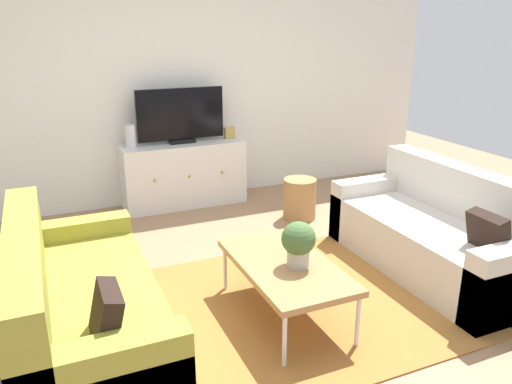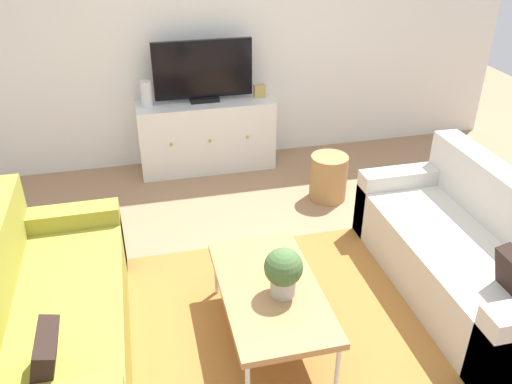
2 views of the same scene
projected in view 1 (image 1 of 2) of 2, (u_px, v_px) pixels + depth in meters
The scene contains 12 objects.
ground_plane at pixel (278, 296), 3.78m from camera, with size 10.00×10.00×0.00m, color #997251.
wall_back at pixel (179, 81), 5.56m from camera, with size 6.40×0.12×2.70m, color silver.
area_rug at pixel (287, 305), 3.65m from camera, with size 2.50×1.90×0.01m, color #9E662D.
couch_left_side at pixel (74, 312), 3.05m from camera, with size 0.82×1.82×0.84m.
couch_right_side at pixel (440, 236), 4.14m from camera, with size 0.82×1.82×0.84m.
coffee_table at pixel (285, 267), 3.41m from camera, with size 0.59×1.09×0.41m.
potted_plant at pixel (298, 242), 3.31m from camera, with size 0.23×0.23×0.31m.
tv_console at pixel (184, 174), 5.61m from camera, with size 1.34×0.47×0.71m.
flat_screen_tv at pixel (180, 116), 5.42m from camera, with size 0.95×0.16×0.59m.
glass_vase at pixel (131, 136), 5.25m from camera, with size 0.11×0.11×0.25m, color silver.
mantel_clock at pixel (229, 133), 5.69m from camera, with size 0.11×0.07×0.13m, color tan.
wicker_basket at pixel (300, 199), 5.24m from camera, with size 0.34×0.34×0.43m, color #9E7547.
Camera 1 is at (-1.48, -2.98, 1.95)m, focal length 35.18 mm.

